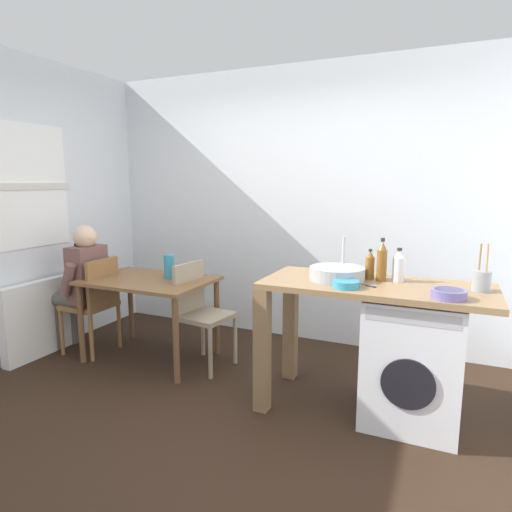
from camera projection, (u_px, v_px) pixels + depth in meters
name	position (u px, v px, depth m)	size (l,w,h in m)	color
ground_plane	(218.00, 415.00, 3.03)	(5.46, 5.46, 0.00)	black
wall_back	(302.00, 206.00, 4.38)	(4.60, 0.10, 2.70)	silver
radiator	(42.00, 318.00, 4.06)	(0.10, 0.80, 0.70)	white
dining_table	(149.00, 289.00, 3.91)	(1.10, 0.76, 0.74)	brown
chair_person_seat	(95.00, 300.00, 4.07)	(0.40, 0.40, 0.90)	olive
chair_opposite	(199.00, 309.00, 3.80)	(0.45, 0.45, 0.90)	gray
seated_person	(81.00, 281.00, 4.10)	(0.50, 0.51, 1.20)	#595651
kitchen_counter	(343.00, 303.00, 3.05)	(1.50, 0.68, 0.92)	olive
washing_machine	(413.00, 359.00, 2.91)	(0.60, 0.61, 0.86)	silver
sink_basin	(337.00, 274.00, 3.03)	(0.38, 0.38, 0.09)	#9EA0A5
tap	(343.00, 256.00, 3.18)	(0.02, 0.02, 0.28)	#B2B2B7
bottle_tall_green	(370.00, 265.00, 3.06)	(0.06, 0.06, 0.21)	brown
bottle_squat_brown	(382.00, 262.00, 2.99)	(0.07, 0.07, 0.30)	brown
bottle_clear_small	(399.00, 266.00, 2.98)	(0.08, 0.08, 0.23)	silver
mixing_bowl	(346.00, 284.00, 2.81)	(0.17, 0.17, 0.05)	teal
utensil_crock	(481.00, 280.00, 2.71)	(0.11, 0.11, 0.30)	gray
colander	(449.00, 293.00, 2.55)	(0.20, 0.20, 0.06)	slate
vase	(169.00, 266.00, 3.91)	(0.09, 0.09, 0.21)	teal
scissors	(365.00, 285.00, 2.86)	(0.15, 0.06, 0.01)	#B2B2B7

